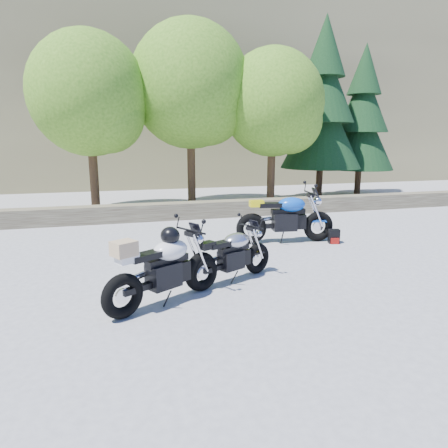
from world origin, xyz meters
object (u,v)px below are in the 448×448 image
at_px(silver_bike, 232,256).
at_px(white_bike, 164,267).
at_px(backpack, 334,237).
at_px(blue_bike, 286,218).

distance_m(silver_bike, white_bike, 1.40).
height_order(white_bike, backpack, white_bike).
bearing_deg(white_bike, silver_bike, -2.91).
relative_size(white_bike, blue_bike, 0.79).
xyz_separation_m(white_bike, backpack, (4.27, 2.47, -0.40)).
height_order(silver_bike, blue_bike, blue_bike).
xyz_separation_m(blue_bike, backpack, (1.06, -0.38, -0.42)).
relative_size(blue_bike, backpack, 7.12).
xyz_separation_m(silver_bike, backpack, (3.03, 1.83, -0.29)).
xyz_separation_m(silver_bike, white_bike, (-1.24, -0.65, 0.12)).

